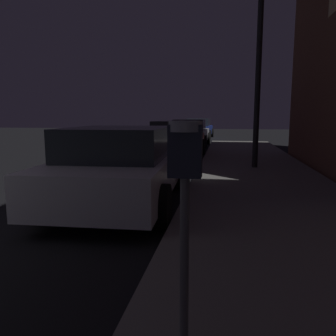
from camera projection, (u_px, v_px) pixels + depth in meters
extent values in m
cylinder|color=#59595B|center=(184.00, 270.00, 2.02)|extent=(0.06, 0.06, 1.13)
cube|color=#232838|center=(185.00, 151.00, 1.91)|extent=(0.19, 0.11, 0.30)
cylinder|color=#999EA5|center=(185.00, 126.00, 1.89)|extent=(0.19, 0.19, 0.06)
cube|color=black|center=(175.00, 144.00, 1.91)|extent=(0.01, 0.08, 0.11)
cube|color=silver|center=(122.00, 173.00, 6.30)|extent=(2.04, 4.44, 0.64)
cube|color=#1E2328|center=(118.00, 143.00, 5.98)|extent=(1.73, 2.21, 0.56)
cylinder|color=black|center=(98.00, 173.00, 7.79)|extent=(0.24, 0.67, 0.66)
cylinder|color=black|center=(180.00, 174.00, 7.54)|extent=(0.24, 0.67, 0.66)
cylinder|color=black|center=(39.00, 202.00, 5.13)|extent=(0.24, 0.67, 0.66)
cylinder|color=black|center=(162.00, 206.00, 4.89)|extent=(0.24, 0.67, 0.66)
cube|color=maroon|center=(176.00, 143.00, 13.05)|extent=(1.96, 4.56, 0.64)
cube|color=#1E2328|center=(176.00, 128.00, 13.03)|extent=(1.62, 2.25, 0.56)
cylinder|color=black|center=(162.00, 146.00, 14.62)|extent=(0.26, 0.67, 0.66)
cylinder|color=black|center=(202.00, 147.00, 14.24)|extent=(0.26, 0.67, 0.66)
cylinder|color=black|center=(144.00, 153.00, 11.95)|extent=(0.26, 0.67, 0.66)
cylinder|color=black|center=(192.00, 154.00, 11.57)|extent=(0.26, 0.67, 0.66)
cube|color=#B7B7BF|center=(190.00, 135.00, 18.44)|extent=(1.89, 4.25, 0.64)
cube|color=#1E2328|center=(190.00, 125.00, 18.24)|extent=(1.62, 2.05, 0.56)
cylinder|color=black|center=(178.00, 138.00, 19.91)|extent=(0.24, 0.67, 0.66)
cylinder|color=black|center=(208.00, 138.00, 19.57)|extent=(0.24, 0.67, 0.66)
cylinder|color=black|center=(169.00, 141.00, 17.38)|extent=(0.24, 0.67, 0.66)
cylinder|color=black|center=(204.00, 142.00, 17.04)|extent=(0.24, 0.67, 0.66)
cube|color=navy|center=(199.00, 130.00, 24.71)|extent=(1.86, 4.38, 0.64)
cube|color=#1E2328|center=(199.00, 122.00, 24.55)|extent=(1.59, 2.37, 0.56)
cylinder|color=black|center=(190.00, 133.00, 26.22)|extent=(0.24, 0.67, 0.66)
cylinder|color=black|center=(212.00, 133.00, 25.88)|extent=(0.24, 0.67, 0.66)
cylinder|color=black|center=(184.00, 134.00, 23.62)|extent=(0.24, 0.67, 0.66)
cylinder|color=black|center=(209.00, 135.00, 23.28)|extent=(0.24, 0.67, 0.66)
cylinder|color=black|center=(258.00, 82.00, 9.44)|extent=(0.16, 0.16, 4.85)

